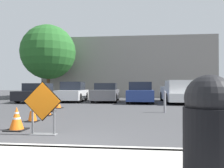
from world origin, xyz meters
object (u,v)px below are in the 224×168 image
Objects in this scene: traffic_cone_second at (33,110)px; pickup_truck at (177,93)px; road_closed_sign at (43,106)px; traffic_cone_nearest at (17,119)px; parked_car_third at (106,93)px; trash_bin at (209,128)px; parked_car_fourth at (140,93)px; parked_car_fifth at (214,93)px; bollard_nearest at (165,101)px; parked_car_second at (73,92)px; bollard_second at (205,102)px; traffic_cone_fifth at (58,103)px; parked_car_nearest at (38,93)px; traffic_cone_third at (47,107)px; traffic_cone_fourth at (51,103)px.

pickup_truck is at bearing 53.70° from traffic_cone_second.
road_closed_sign reaches higher than traffic_cone_nearest.
parked_car_third is 3.60× the size of trash_bin.
parked_car_fourth reaches higher than parked_car_fifth.
road_closed_sign is at bearing -126.42° from bollard_nearest.
parked_car_second is (-1.37, 9.73, 0.32)m from traffic_cone_second.
parked_car_fourth is 13.79m from trash_bin.
traffic_cone_nearest is 11.28m from parked_car_third.
traffic_cone_fifth is at bearing 168.86° from bollard_second.
parked_car_nearest is at bearing 124.76° from traffic_cone_fifth.
bollard_second is (5.33, -6.79, -0.20)m from parked_car_third.
parked_car_fourth is 1.06× the size of parked_car_fifth.
bollard_nearest is at bearing 144.08° from parked_car_nearest.
parked_car_fourth is 4.99× the size of bollard_second.
parked_car_fifth is 7.74m from bollard_nearest.
parked_car_second is at bearing 98.22° from traffic_cone_nearest.
traffic_cone_second is 0.88× the size of bollard_second.
parked_car_third is (5.30, 0.59, 0.01)m from parked_car_nearest.
trash_bin is (4.43, -6.17, 0.41)m from traffic_cone_third.
parked_car_nearest is at bearing 5.84° from parked_car_third.
traffic_cone_fifth is at bearing 99.22° from traffic_cone_second.
bollard_second reaches higher than traffic_cone_second.
traffic_cone_nearest is at bearing -80.52° from traffic_cone_second.
parked_car_nearest reaches higher than traffic_cone_third.
parked_car_fourth is at bearing 113.49° from bollard_second.
trash_bin is at bearing -94.18° from bollard_nearest.
trash_bin is at bearing -38.04° from traffic_cone_nearest.
traffic_cone_fourth reaches higher than traffic_cone_third.
parked_car_fifth is at bearing 55.59° from bollard_nearest.
bollard_nearest is (0.56, 7.62, -0.22)m from trash_bin.
traffic_cone_fifth is at bearing 98.44° from traffic_cone_fourth.
traffic_cone_fifth is (-0.23, 1.57, -0.08)m from traffic_cone_fourth.
parked_car_fourth is at bearing 66.80° from traffic_cone_second.
bollard_second is (1.75, 0.00, -0.05)m from bollard_nearest.
parked_car_nearest is at bearing 2.48° from parked_car_fifth.
parked_car_nearest is at bearing 113.60° from traffic_cone_second.
bollard_second is (7.33, -1.44, 0.17)m from traffic_cone_fifth.
traffic_cone_fifth is (-0.72, 4.45, -0.08)m from traffic_cone_second.
traffic_cone_third is 8.36m from parked_car_third.
traffic_cone_third is (-0.38, 2.99, 0.02)m from traffic_cone_nearest.
parked_car_fourth is at bearing 171.55° from parked_car_second.
pickup_truck reaches higher than traffic_cone_second.
traffic_cone_fifth is 7.47m from bollard_second.
pickup_truck is at bearing 31.66° from traffic_cone_fifth.
pickup_truck reaches higher than bollard_second.
trash_bin reaches higher than bollard_nearest.
parked_car_fifth is at bearing 179.82° from parked_car_nearest.
parked_car_nearest is 12.30m from bollard_second.
parked_car_fifth is at bearing 45.50° from traffic_cone_second.
traffic_cone_second is 9.98m from parked_car_fourth.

